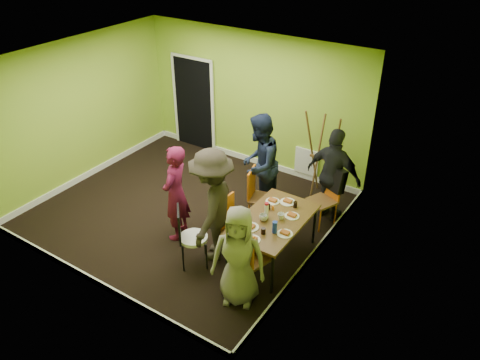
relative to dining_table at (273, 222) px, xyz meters
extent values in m
plane|color=black|center=(-1.93, 0.27, -0.70)|extent=(5.00, 5.00, 0.00)
cube|color=#9EC432|center=(-1.93, 2.52, 0.70)|extent=(5.00, 0.04, 2.80)
cube|color=#9EC432|center=(-1.93, -1.98, 0.70)|extent=(5.00, 0.04, 2.80)
cube|color=#9EC432|center=(-4.43, 0.27, 0.70)|extent=(0.04, 4.50, 2.80)
cube|color=#9EC432|center=(0.57, 0.27, 0.70)|extent=(0.04, 4.50, 2.80)
cube|color=white|center=(-1.93, 0.27, 2.10)|extent=(5.00, 4.50, 0.04)
cube|color=black|center=(-3.43, 2.49, 0.32)|extent=(1.00, 0.05, 2.04)
cube|color=white|center=(-0.63, 2.49, -0.30)|extent=(0.50, 0.04, 0.55)
cylinder|color=black|center=(-0.39, -0.69, -0.34)|extent=(0.04, 0.04, 0.71)
cylinder|color=black|center=(0.39, -0.69, -0.34)|extent=(0.04, 0.04, 0.71)
cylinder|color=black|center=(-0.39, 0.69, -0.34)|extent=(0.04, 0.04, 0.71)
cylinder|color=black|center=(0.39, 0.69, -0.34)|extent=(0.04, 0.04, 0.71)
cube|color=brown|center=(0.00, 0.00, 0.03)|extent=(0.90, 1.50, 0.04)
cylinder|color=orange|center=(-0.85, 0.88, -0.46)|extent=(0.03, 0.03, 0.47)
cylinder|color=orange|center=(-0.76, 0.53, -0.46)|extent=(0.03, 0.03, 0.47)
cylinder|color=orange|center=(-0.51, 0.97, -0.46)|extent=(0.03, 0.03, 0.47)
cylinder|color=orange|center=(-0.42, 0.62, -0.46)|extent=(0.03, 0.03, 0.47)
cube|color=brown|center=(-0.63, 0.75, -0.23)|extent=(0.51, 0.51, 0.04)
cube|color=orange|center=(-0.83, 0.70, 0.06)|extent=(0.13, 0.39, 0.52)
cylinder|color=orange|center=(-0.65, -0.11, -0.45)|extent=(0.03, 0.03, 0.49)
cylinder|color=orange|center=(-0.67, -0.47, -0.45)|extent=(0.03, 0.03, 0.49)
cylinder|color=orange|center=(-0.28, -0.13, -0.45)|extent=(0.03, 0.03, 0.49)
cylinder|color=orange|center=(-0.31, -0.50, -0.45)|extent=(0.03, 0.03, 0.49)
cube|color=brown|center=(-0.48, -0.30, -0.21)|extent=(0.46, 0.46, 0.04)
cube|color=orange|center=(-0.68, -0.29, 0.08)|extent=(0.06, 0.41, 0.54)
cylinder|color=orange|center=(0.49, 1.34, -0.46)|extent=(0.03, 0.03, 0.47)
cylinder|color=orange|center=(0.17, 1.48, -0.46)|extent=(0.03, 0.03, 0.47)
cylinder|color=orange|center=(0.35, 1.02, -0.46)|extent=(0.03, 0.03, 0.47)
cylinder|color=orange|center=(0.03, 1.16, -0.46)|extent=(0.03, 0.03, 0.47)
cube|color=brown|center=(0.26, 1.25, -0.23)|extent=(0.55, 0.55, 0.04)
cube|color=orange|center=(0.34, 1.43, 0.05)|extent=(0.37, 0.19, 0.52)
cylinder|color=orange|center=(-0.17, -0.80, -0.44)|extent=(0.03, 0.03, 0.51)
cylinder|color=orange|center=(0.20, -0.90, -0.44)|extent=(0.03, 0.03, 0.51)
cylinder|color=orange|center=(-0.07, -0.43, -0.44)|extent=(0.03, 0.03, 0.51)
cylinder|color=orange|center=(0.30, -0.53, -0.44)|extent=(0.03, 0.03, 0.51)
cube|color=brown|center=(0.07, -0.67, -0.19)|extent=(0.55, 0.55, 0.05)
cube|color=orange|center=(0.01, -0.87, 0.12)|extent=(0.42, 0.15, 0.56)
cylinder|color=black|center=(-1.20, -0.75, -0.46)|extent=(0.03, 0.03, 0.47)
cylinder|color=black|center=(-0.97, -1.02, -0.46)|extent=(0.03, 0.03, 0.47)
cylinder|color=black|center=(-0.93, -0.52, -0.46)|extent=(0.03, 0.03, 0.47)
cylinder|color=black|center=(-0.70, -0.78, -0.46)|extent=(0.03, 0.03, 0.47)
cylinder|color=white|center=(-0.95, -0.77, -0.22)|extent=(0.44, 0.44, 0.05)
cube|color=black|center=(-1.10, -0.90, 0.06)|extent=(0.28, 0.32, 0.52)
cylinder|color=brown|center=(-0.38, 2.12, 0.16)|extent=(0.25, 0.40, 1.73)
cylinder|color=brown|center=(0.06, 2.12, 0.16)|extent=(0.25, 0.40, 1.73)
cylinder|color=brown|center=(-0.16, 1.87, 0.16)|extent=(0.04, 0.39, 1.68)
cube|color=brown|center=(-0.16, 2.07, 0.11)|extent=(0.46, 0.04, 0.04)
cylinder|color=white|center=(-0.24, 0.40, 0.06)|extent=(0.23, 0.23, 0.01)
cylinder|color=white|center=(-0.17, -0.38, 0.06)|extent=(0.25, 0.25, 0.01)
cylinder|color=white|center=(-0.03, 0.51, 0.06)|extent=(0.25, 0.25, 0.01)
cylinder|color=white|center=(0.01, -0.62, 0.06)|extent=(0.24, 0.24, 0.01)
cylinder|color=white|center=(0.21, 0.21, 0.06)|extent=(0.23, 0.23, 0.01)
cylinder|color=white|center=(0.33, -0.24, 0.06)|extent=(0.23, 0.23, 0.01)
cylinder|color=white|center=(-0.10, -0.03, 0.17)|extent=(0.06, 0.06, 0.24)
cylinder|color=#1735B1|center=(0.18, -0.29, 0.15)|extent=(0.07, 0.07, 0.19)
cylinder|color=orange|center=(-0.13, 0.21, 0.09)|extent=(0.03, 0.03, 0.07)
cylinder|color=black|center=(-0.20, 0.18, 0.10)|extent=(0.07, 0.07, 0.09)
cylinder|color=black|center=(0.14, 0.45, 0.11)|extent=(0.06, 0.06, 0.10)
cylinder|color=black|center=(0.06, -0.40, 0.10)|extent=(0.07, 0.07, 0.09)
imported|color=white|center=(-0.10, -0.12, 0.10)|extent=(0.13, 0.13, 0.10)
imported|color=white|center=(0.10, 0.05, 0.10)|extent=(0.11, 0.11, 0.10)
imported|color=#5C0F2D|center=(-1.61, -0.35, 0.14)|extent=(0.54, 0.69, 1.66)
imported|color=#151D34|center=(-0.89, 1.06, 0.23)|extent=(0.86, 1.02, 1.85)
imported|color=black|center=(-0.82, -0.44, 0.24)|extent=(1.04, 1.36, 1.86)
imported|color=black|center=(0.31, 1.53, 0.16)|extent=(1.04, 0.52, 1.71)
imported|color=gray|center=(0.05, -1.04, 0.07)|extent=(0.88, 0.73, 1.54)
camera|label=1|loc=(2.72, -5.11, 4.19)|focal=35.00mm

